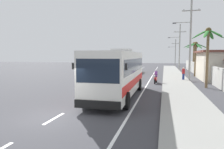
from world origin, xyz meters
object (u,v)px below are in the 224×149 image
Objects in this scene: utility_pole_distant at (175,52)px; palm_third at (194,52)px; coach_bus_foreground at (119,72)px; coach_bus_far_lane at (122,62)px; utility_pole_mid at (190,38)px; utility_pole_far at (179,46)px; palm_second at (208,43)px; pedestrian_near_kerb at (183,73)px; palm_nearest at (196,51)px; motorcycle_beside_bus at (156,78)px.

utility_pole_distant reaches higher than palm_third.
coach_bus_far_lane is at bearing 100.76° from coach_bus_foreground.
utility_pole_mid is 1.28× the size of utility_pole_distant.
utility_pole_distant is 23.94m from palm_third.
utility_pole_far reaches higher than palm_second.
utility_pole_far is 1.72× the size of palm_third.
coach_bus_far_lane is at bearing 140.60° from utility_pole_mid.
coach_bus_foreground is 13.32m from pedestrian_near_kerb.
utility_pole_distant is 1.53× the size of palm_nearest.
pedestrian_near_kerb is at bearing 106.67° from palm_second.
utility_pole_mid is 13.70m from palm_third.
coach_bus_far_lane is at bearing -159.37° from palm_third.
coach_bus_foreground is at bearing 15.48° from pedestrian_near_kerb.
coach_bus_foreground is 1.11× the size of utility_pole_far.
coach_bus_far_lane is 18.80m from palm_second.
utility_pole_far is 18.64m from utility_pole_distant.
utility_pole_distant is (0.69, 37.70, 3.36)m from pedestrian_near_kerb.
coach_bus_foreground is 7.01× the size of pedestrian_near_kerb.
coach_bus_foreground is 19.86m from palm_nearest.
utility_pole_mid is (6.48, 12.41, 3.50)m from coach_bus_foreground.
palm_nearest is (8.00, 18.07, 1.90)m from coach_bus_foreground.
palm_second reaches higher than palm_nearest.
utility_pole_mid is 1.80× the size of palm_third.
pedestrian_near_kerb is 19.56m from utility_pole_far.
coach_bus_far_lane is 1.21× the size of utility_pole_mid.
utility_pole_mid reaches higher than utility_pole_distant.
palm_third is at bearing -65.97° from utility_pole_far.
utility_pole_distant is at bearing -139.62° from pedestrian_near_kerb.
palm_second is at bearing -92.47° from palm_nearest.
pedestrian_near_kerb is (5.81, 11.95, -0.99)m from coach_bus_foreground.
palm_second is (1.06, -24.69, -0.81)m from utility_pole_far.
utility_pole_far reaches higher than pedestrian_near_kerb.
palm_second is (4.98, -2.19, 3.74)m from motorcycle_beside_bus.
motorcycle_beside_bus is (2.51, 8.53, -1.27)m from coach_bus_foreground.
palm_third is at bearing 20.63° from coach_bus_far_lane.
motorcycle_beside_bus is at bearing -95.54° from utility_pole_distant.
utility_pole_distant is (10.50, 28.63, 2.36)m from coach_bus_far_lane.
pedestrian_near_kerb is at bearing -91.86° from utility_pole_far.
motorcycle_beside_bus is 4.76m from pedestrian_near_kerb.
palm_second reaches higher than motorcycle_beside_bus.
pedestrian_near_kerb is at bearing 64.06° from coach_bus_foreground.
utility_pole_far reaches higher than coach_bus_far_lane.
palm_nearest reaches higher than pedestrian_near_kerb.
palm_third is at bearing 71.26° from coach_bus_foreground.
utility_pole_mid is at bearing 44.41° from motorcycle_beside_bus.
coach_bus_foreground is at bearing -79.24° from coach_bus_far_lane.
utility_pole_distant reaches higher than motorcycle_beside_bus.
coach_bus_far_lane is 14.14m from motorcycle_beside_bus.
utility_pole_distant is at bearing 89.97° from utility_pole_mid.
utility_pole_far is 24.73m from palm_second.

